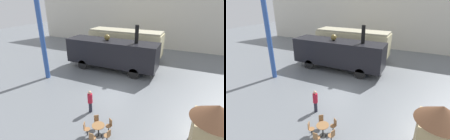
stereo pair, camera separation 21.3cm
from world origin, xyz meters
TOP-DOWN VIEW (x-y plane):
  - ground_plane at (0.00, 0.00)m, footprint 80.00×80.00m
  - backdrop_wall at (0.00, 15.91)m, footprint 44.00×0.15m
  - passenger_coach_vintage at (-2.22, 8.84)m, footprint 9.26×2.77m
  - steam_locomotive at (-2.18, 4.56)m, footprint 9.95×2.63m
  - cafe_table_near at (1.47, -4.96)m, footprint 0.73×0.73m
  - cafe_chair_0 at (1.88, -4.35)m, footprint 0.40×0.40m
  - cafe_chair_1 at (1.01, -4.38)m, footprint 0.40×0.40m
  - cafe_chair_2 at (0.77, -5.21)m, footprint 0.39×0.37m
  - cafe_chair_3 at (1.49, -5.70)m, footprint 0.36×0.36m
  - cafe_chair_4 at (2.17, -5.17)m, footprint 0.39×0.37m
  - visitor_person at (-0.19, -3.14)m, footprint 0.34×0.34m
  - ticket_kiosk at (7.14, -3.76)m, footprint 2.34×2.34m
  - support_pillar at (-7.14, -0.02)m, footprint 0.44×0.44m

SIDE VIEW (x-z plane):
  - ground_plane at x=0.00m, z-range 0.00..0.00m
  - cafe_chair_0 at x=1.88m, z-range 0.07..0.94m
  - cafe_chair_1 at x=1.01m, z-range 0.07..0.94m
  - cafe_chair_2 at x=0.77m, z-range 0.07..0.94m
  - cafe_chair_3 at x=1.49m, z-range 0.07..0.94m
  - cafe_chair_4 at x=2.17m, z-range 0.07..0.94m
  - cafe_table_near at x=1.47m, z-range 0.18..0.95m
  - visitor_person at x=-0.19m, z-range 0.07..1.74m
  - ticket_kiosk at x=7.14m, z-range 0.17..3.17m
  - steam_locomotive at x=-2.18m, z-range -0.54..4.55m
  - passenger_coach_vintage at x=-2.22m, z-range 0.34..4.08m
  - support_pillar at x=-7.14m, z-range 0.00..8.00m
  - backdrop_wall at x=0.00m, z-range 0.00..9.00m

